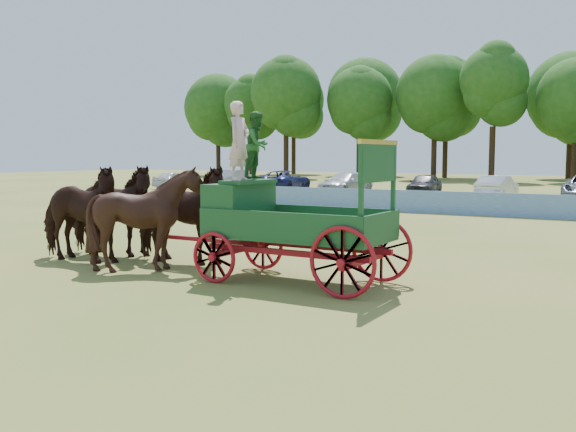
{
  "coord_description": "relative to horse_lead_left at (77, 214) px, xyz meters",
  "views": [
    {
      "loc": [
        8.46,
        -10.9,
        2.7
      ],
      "look_at": [
        0.95,
        1.75,
        1.3
      ],
      "focal_mm": 40.0,
      "sensor_mm": 36.0,
      "label": 1
    }
  ],
  "objects": [
    {
      "name": "sponsor_banner",
      "position": [
        3.31,
        17.8,
        -0.7
      ],
      "size": [
        26.0,
        0.08,
        1.05
      ],
      "primitive_type": "cube",
      "color": "#1D58A1",
      "rests_on": "ground"
    },
    {
      "name": "horse_wheel_right",
      "position": [
        2.4,
        1.1,
        0.0
      ],
      "size": [
        3.02,
        1.6,
        2.45
      ],
      "primitive_type": "imported",
      "rotation": [
        0.0,
        0.0,
        1.67
      ],
      "color": "black",
      "rests_on": "ground"
    },
    {
      "name": "horse_wheel_left",
      "position": [
        2.4,
        0.0,
        0.0
      ],
      "size": [
        2.34,
        2.1,
        2.46
      ],
      "primitive_type": "imported",
      "rotation": [
        0.0,
        0.0,
        1.52
      ],
      "color": "black",
      "rests_on": "ground"
    },
    {
      "name": "treeline",
      "position": [
        -1.43,
        61.09,
        8.28
      ],
      "size": [
        89.04,
        23.76,
        15.4
      ],
      "color": "#382314",
      "rests_on": "ground"
    },
    {
      "name": "parked_cars",
      "position": [
        -0.82,
        29.7,
        -0.46
      ],
      "size": [
        41.94,
        7.07,
        1.65
      ],
      "color": "silver",
      "rests_on": "ground"
    },
    {
      "name": "horse_lead_left",
      "position": [
        0.0,
        0.0,
        0.0
      ],
      "size": [
        2.99,
        1.51,
        2.45
      ],
      "primitive_type": "imported",
      "rotation": [
        0.0,
        0.0,
        1.64
      ],
      "color": "black",
      "rests_on": "ground"
    },
    {
      "name": "horse_lead_right",
      "position": [
        0.0,
        1.1,
        0.0
      ],
      "size": [
        3.08,
        1.78,
        2.45
      ],
      "primitive_type": "imported",
      "rotation": [
        0.0,
        0.0,
        1.74
      ],
      "color": "black",
      "rests_on": "ground"
    },
    {
      "name": "farm_dray",
      "position": [
        5.36,
        0.57,
        0.42
      ],
      "size": [
        6.0,
        2.0,
        3.84
      ],
      "color": "#AB1124",
      "rests_on": "ground"
    },
    {
      "name": "ground",
      "position": [
        4.31,
        -0.2,
        -1.23
      ],
      "size": [
        160.0,
        160.0,
        0.0
      ],
      "primitive_type": "plane",
      "color": "olive",
      "rests_on": "ground"
    }
  ]
}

